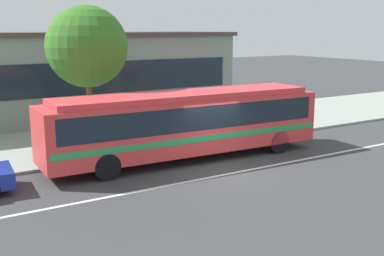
% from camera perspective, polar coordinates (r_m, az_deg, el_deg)
% --- Properties ---
extents(ground_plane, '(120.00, 120.00, 0.00)m').
position_cam_1_polar(ground_plane, '(18.78, 3.34, -4.84)').
color(ground_plane, '#3A3B3D').
extents(sidewalk_slab, '(60.00, 8.00, 0.12)m').
position_cam_1_polar(sidewalk_slab, '(24.81, -6.17, -0.63)').
color(sidewalk_slab, '#969E92').
rests_on(sidewalk_slab, ground_plane).
extents(lane_stripe_center, '(56.00, 0.16, 0.01)m').
position_cam_1_polar(lane_stripe_center, '(18.16, 4.79, -5.44)').
color(lane_stripe_center, silver).
rests_on(lane_stripe_center, ground_plane).
extents(transit_bus, '(12.04, 2.91, 2.83)m').
position_cam_1_polar(transit_bus, '(19.64, -0.72, 0.88)').
color(transit_bus, '#DE3A3A').
rests_on(transit_bus, ground_plane).
extents(pedestrian_waiting_near_sign, '(0.37, 0.37, 1.72)m').
position_cam_1_polar(pedestrian_waiting_near_sign, '(23.12, 3.56, 1.20)').
color(pedestrian_waiting_near_sign, '#666753').
rests_on(pedestrian_waiting_near_sign, sidewalk_slab).
extents(bus_stop_sign, '(0.09, 0.44, 2.29)m').
position_cam_1_polar(bus_stop_sign, '(23.00, 4.51, 2.32)').
color(bus_stop_sign, gray).
rests_on(bus_stop_sign, sidewalk_slab).
extents(street_tree_near_stop, '(3.59, 3.59, 6.30)m').
position_cam_1_polar(street_tree_near_stop, '(21.56, -12.51, 9.49)').
color(street_tree_near_stop, brown).
rests_on(street_tree_near_stop, sidewalk_slab).
extents(station_building, '(20.61, 7.37, 5.19)m').
position_cam_1_polar(station_building, '(29.93, -15.17, 6.09)').
color(station_building, gray).
rests_on(station_building, ground_plane).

